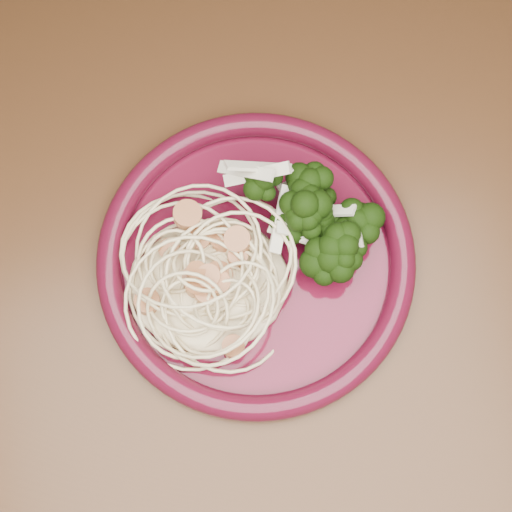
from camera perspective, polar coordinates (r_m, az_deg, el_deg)
name	(u,v)px	position (r m, az deg, el deg)	size (l,w,h in m)	color
dining_table	(361,317)	(0.74, 8.38, -4.89)	(1.20, 0.80, 0.75)	#472814
dinner_plate	(256,259)	(0.63, 0.00, -0.24)	(0.36, 0.36, 0.02)	#4C0A1D
spaghetti_pile	(210,281)	(0.62, -3.72, -2.03)	(0.14, 0.12, 0.03)	beige
scallop_cluster	(207,270)	(0.58, -3.94, -1.16)	(0.12, 0.12, 0.04)	#BC794A
broccoli_pile	(312,221)	(0.62, 4.51, 2.83)	(0.09, 0.15, 0.05)	black
onion_garnish	(315,208)	(0.59, 4.74, 3.83)	(0.06, 0.10, 0.06)	beige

